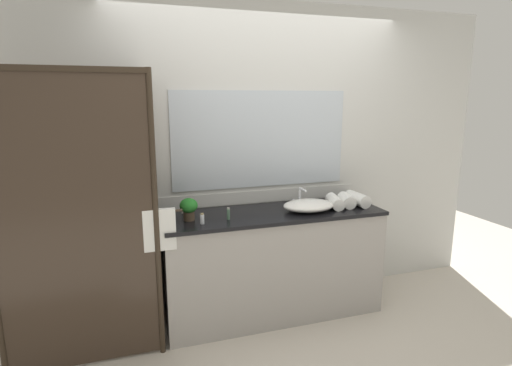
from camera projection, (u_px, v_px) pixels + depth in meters
ground_plane at (273, 312)px, 3.48m from camera, size 8.00×8.00×0.00m
wall_back_with_mirror at (260, 157)px, 3.53m from camera, size 4.40×0.06×2.60m
vanity_cabinet at (273, 263)px, 3.40m from camera, size 1.80×0.58×0.90m
shower_enclosure at (105, 217)px, 2.71m from camera, size 1.20×0.59×2.00m
sink_basin at (309, 205)px, 3.32m from camera, size 0.43×0.31×0.09m
faucet at (300, 200)px, 3.47m from camera, size 0.17×0.14×0.16m
potted_plant at (189, 207)px, 3.05m from camera, size 0.14×0.14×0.17m
amenity_bottle_lotion at (228, 214)px, 3.08m from camera, size 0.02×0.02×0.10m
amenity_bottle_body_wash at (183, 209)px, 3.25m from camera, size 0.02×0.02×0.07m
amenity_bottle_shampoo at (202, 219)px, 2.97m from camera, size 0.03×0.03×0.08m
rolled_towel_near_edge at (357, 199)px, 3.49m from camera, size 0.12×0.26×0.11m
rolled_towel_middle at (346, 200)px, 3.45m from camera, size 0.15×0.23×0.11m
rolled_towel_far_edge at (335, 202)px, 3.41m from camera, size 0.16×0.28×0.10m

